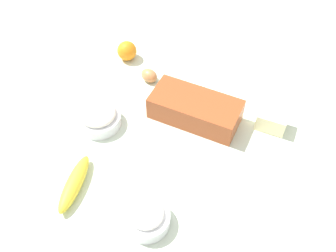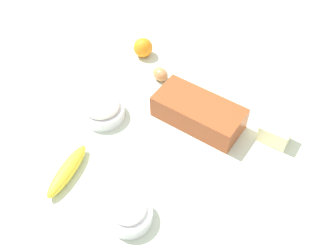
{
  "view_description": "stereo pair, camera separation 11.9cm",
  "coord_description": "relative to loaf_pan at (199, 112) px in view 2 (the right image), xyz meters",
  "views": [
    {
      "loc": [
        0.35,
        -0.68,
        0.95
      ],
      "look_at": [
        0.0,
        0.0,
        0.04
      ],
      "focal_mm": 42.18,
      "sensor_mm": 36.0,
      "label": 1
    },
    {
      "loc": [
        0.45,
        -0.62,
        0.95
      ],
      "look_at": [
        0.0,
        0.0,
        0.04
      ],
      "focal_mm": 42.18,
      "sensor_mm": 36.0,
      "label": 2
    }
  ],
  "objects": [
    {
      "name": "loaf_pan",
      "position": [
        0.0,
        0.0,
        0.0
      ],
      "size": [
        0.28,
        0.14,
        0.08
      ],
      "rotation": [
        0.0,
        0.0,
        0.03
      ],
      "color": "#9E4723",
      "rests_on": "ground_plane"
    },
    {
      "name": "ground_plane",
      "position": [
        -0.04,
        -0.1,
        -0.05
      ],
      "size": [
        2.4,
        2.4,
        0.02
      ],
      "primitive_type": "cube",
      "color": "silver"
    },
    {
      "name": "egg_near_butter",
      "position": [
        -0.21,
        0.09,
        -0.02
      ],
      "size": [
        0.07,
        0.06,
        0.05
      ],
      "primitive_type": "ellipsoid",
      "rotation": [
        0.0,
        1.57,
        6.09
      ],
      "color": "#BC7F4D",
      "rests_on": "ground_plane"
    },
    {
      "name": "sugar_bowl",
      "position": [
        0.04,
        -0.39,
        -0.01
      ],
      "size": [
        0.12,
        0.12,
        0.06
      ],
      "color": "white",
      "rests_on": "ground_plane"
    },
    {
      "name": "banana",
      "position": [
        -0.19,
        -0.39,
        -0.02
      ],
      "size": [
        0.09,
        0.2,
        0.04
      ],
      "primitive_type": "ellipsoid",
      "rotation": [
        0.0,
        0.0,
        1.8
      ],
      "color": "yellow",
      "rests_on": "ground_plane"
    },
    {
      "name": "flour_bowl",
      "position": [
        -0.26,
        -0.16,
        -0.01
      ],
      "size": [
        0.14,
        0.14,
        0.07
      ],
      "color": "white",
      "rests_on": "ground_plane"
    },
    {
      "name": "butter_block",
      "position": [
        0.23,
        0.07,
        -0.01
      ],
      "size": [
        0.09,
        0.07,
        0.06
      ],
      "primitive_type": "cube",
      "rotation": [
        0.0,
        0.0,
        0.07
      ],
      "color": "#F4EDB2",
      "rests_on": "ground_plane"
    },
    {
      "name": "orange_fruit",
      "position": [
        -0.34,
        0.15,
        -0.01
      ],
      "size": [
        0.07,
        0.07,
        0.07
      ],
      "primitive_type": "sphere",
      "color": "orange",
      "rests_on": "ground_plane"
    }
  ]
}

